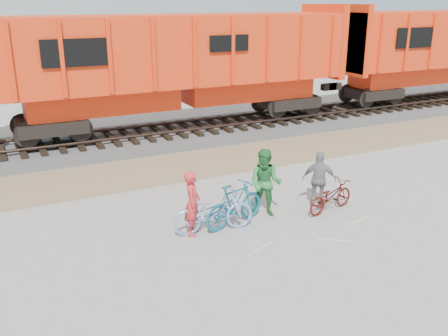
{
  "coord_description": "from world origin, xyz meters",
  "views": [
    {
      "loc": [
        -6.22,
        -9.56,
        5.41
      ],
      "look_at": [
        -0.79,
        1.5,
        1.22
      ],
      "focal_mm": 40.0,
      "sensor_mm": 36.0,
      "label": 1
    }
  ],
  "objects": [
    {
      "name": "gravel_strip",
      "position": [
        0.0,
        5.5,
        0.01
      ],
      "size": [
        120.0,
        3.0,
        0.02
      ],
      "primitive_type": "cube",
      "color": "#897155",
      "rests_on": "ground"
    },
    {
      "name": "track",
      "position": [
        0.0,
        9.0,
        0.47
      ],
      "size": [
        120.0,
        2.6,
        0.24
      ],
      "color": "black",
      "rests_on": "ballast_bed"
    },
    {
      "name": "bicycle_teal",
      "position": [
        -0.94,
        0.59,
        0.56
      ],
      "size": [
        1.95,
        1.05,
        1.13
      ],
      "primitive_type": "imported",
      "rotation": [
        0.0,
        0.0,
        1.86
      ],
      "color": "#11627F",
      "rests_on": "ground"
    },
    {
      "name": "ground",
      "position": [
        0.0,
        0.0,
        0.0
      ],
      "size": [
        120.0,
        120.0,
        0.0
      ],
      "primitive_type": "plane",
      "color": "#9E9E99",
      "rests_on": "ground"
    },
    {
      "name": "bicycle_blue",
      "position": [
        -1.57,
        0.5,
        0.53
      ],
      "size": [
        2.08,
        0.92,
        1.06
      ],
      "primitive_type": "imported",
      "rotation": [
        0.0,
        0.0,
        1.46
      ],
      "color": "#7A9ED5",
      "rests_on": "ground"
    },
    {
      "name": "person_solo",
      "position": [
        -2.07,
        0.6,
        0.8
      ],
      "size": [
        0.61,
        0.69,
        1.6
      ],
      "primitive_type": "imported",
      "rotation": [
        0.0,
        0.0,
        1.1
      ],
      "color": "red",
      "rests_on": "ground"
    },
    {
      "name": "ballast_bed",
      "position": [
        0.0,
        9.0,
        0.15
      ],
      "size": [
        120.0,
        4.0,
        0.3
      ],
      "primitive_type": "cube",
      "color": "slate",
      "rests_on": "ground"
    },
    {
      "name": "bicycle_maroon",
      "position": [
        1.76,
        0.25,
        0.42
      ],
      "size": [
        1.69,
        0.89,
        0.84
      ],
      "primitive_type": "imported",
      "rotation": [
        0.0,
        0.0,
        1.79
      ],
      "color": "#54130E",
      "rests_on": "ground"
    },
    {
      "name": "hopper_car_center",
      "position": [
        0.94,
        9.0,
        3.01
      ],
      "size": [
        14.0,
        3.13,
        4.65
      ],
      "color": "black",
      "rests_on": "track"
    },
    {
      "name": "person_man",
      "position": [
        0.06,
        0.79,
        0.9
      ],
      "size": [
        1.1,
        1.09,
        1.79
      ],
      "primitive_type": "imported",
      "rotation": [
        0.0,
        0.0,
        -0.76
      ],
      "color": "#287437",
      "rests_on": "ground"
    },
    {
      "name": "person_woman",
      "position": [
        1.66,
        0.65,
        0.78
      ],
      "size": [
        0.96,
        0.85,
        1.56
      ],
      "primitive_type": "imported",
      "rotation": [
        0.0,
        0.0,
        2.51
      ],
      "color": "slate",
      "rests_on": "ground"
    }
  ]
}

